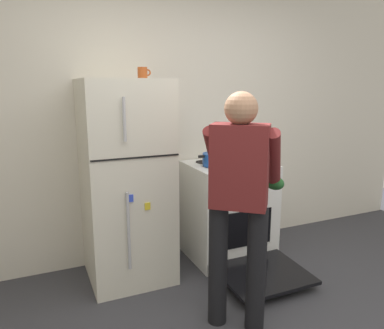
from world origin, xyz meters
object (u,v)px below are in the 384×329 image
at_px(person_cook, 240,191).
at_px(pepper_mill, 245,149).
at_px(refrigerator, 126,182).
at_px(stove_range, 229,212).
at_px(red_pot, 216,159).
at_px(coffee_mug, 143,73).

xyz_separation_m(person_cook, pepper_mill, (0.76, 1.15, 0.05)).
xyz_separation_m(refrigerator, stove_range, (0.98, -0.02, -0.39)).
bearing_deg(pepper_mill, person_cook, -123.42).
bearing_deg(person_cook, refrigerator, 118.67).
bearing_deg(person_cook, pepper_mill, 56.58).
relative_size(stove_range, red_pot, 3.50).
distance_m(person_cook, red_pot, 0.95).
bearing_deg(person_cook, red_pot, 71.61).
xyz_separation_m(refrigerator, person_cook, (0.52, -0.95, 0.11)).
height_order(red_pot, coffee_mug, coffee_mug).
xyz_separation_m(stove_range, pepper_mill, (0.30, 0.22, 0.56)).
xyz_separation_m(refrigerator, coffee_mug, (0.18, 0.05, 0.89)).
relative_size(refrigerator, person_cook, 1.05).
bearing_deg(refrigerator, stove_range, -1.04).
height_order(stove_range, coffee_mug, coffee_mug).
distance_m(stove_range, pepper_mill, 0.67).
distance_m(refrigerator, stove_range, 1.06).
height_order(stove_range, person_cook, person_cook).
distance_m(red_pot, pepper_mill, 0.52).
bearing_deg(red_pot, refrigerator, 176.53).
bearing_deg(stove_range, refrigerator, 178.96).
bearing_deg(red_pot, person_cook, -108.39).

